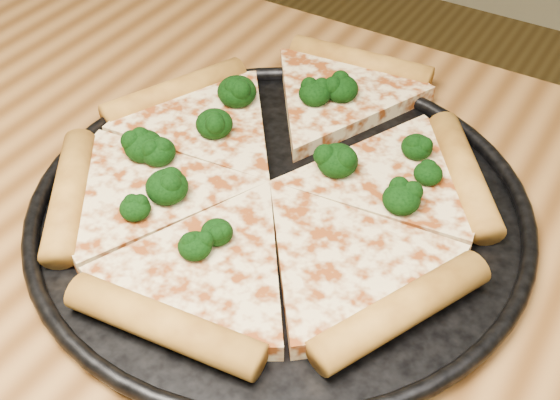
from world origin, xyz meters
The scene contains 3 objects.
pizza_pan centered at (-0.02, 0.14, 0.76)m, with size 0.41×0.41×0.02m.
pizza centered at (-0.04, 0.16, 0.77)m, with size 0.38×0.41×0.03m.
broccoli_florets centered at (-0.06, 0.18, 0.78)m, with size 0.25×0.26×0.03m.
Camera 1 is at (0.21, -0.24, 1.17)m, focal length 48.08 mm.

